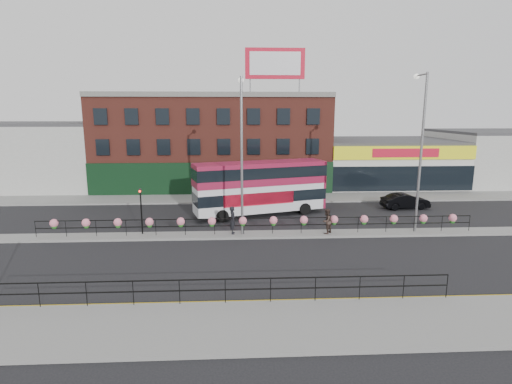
{
  "coord_description": "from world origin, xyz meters",
  "views": [
    {
      "loc": [
        -1.45,
        -26.48,
        8.41
      ],
      "look_at": [
        0.0,
        3.0,
        2.5
      ],
      "focal_mm": 28.0,
      "sensor_mm": 36.0,
      "label": 1
    }
  ],
  "objects_px": {
    "double_decker_bus": "(261,183)",
    "pedestrian_a": "(233,220)",
    "lamp_column_west": "(242,143)",
    "pedestrian_b": "(327,221)",
    "car": "(405,201)",
    "lamp_column_east": "(420,139)"
  },
  "relations": [
    {
      "from": "double_decker_bus",
      "to": "lamp_column_east",
      "type": "bearing_deg",
      "value": -26.84
    },
    {
      "from": "double_decker_bus",
      "to": "pedestrian_b",
      "type": "bearing_deg",
      "value": -54.74
    },
    {
      "from": "pedestrian_b",
      "to": "lamp_column_east",
      "type": "xyz_separation_m",
      "value": [
        6.42,
        0.58,
        5.58
      ]
    },
    {
      "from": "pedestrian_b",
      "to": "lamp_column_west",
      "type": "distance_m",
      "value": 7.96
    },
    {
      "from": "pedestrian_b",
      "to": "lamp_column_east",
      "type": "height_order",
      "value": "lamp_column_east"
    },
    {
      "from": "pedestrian_a",
      "to": "pedestrian_b",
      "type": "relative_size",
      "value": 1.1
    },
    {
      "from": "double_decker_bus",
      "to": "car",
      "type": "distance_m",
      "value": 13.19
    },
    {
      "from": "pedestrian_a",
      "to": "lamp_column_east",
      "type": "bearing_deg",
      "value": -91.53
    },
    {
      "from": "double_decker_bus",
      "to": "lamp_column_west",
      "type": "distance_m",
      "value": 6.85
    },
    {
      "from": "pedestrian_a",
      "to": "pedestrian_b",
      "type": "xyz_separation_m",
      "value": [
        6.48,
        -0.29,
        -0.09
      ]
    },
    {
      "from": "double_decker_bus",
      "to": "lamp_column_east",
      "type": "relative_size",
      "value": 1.03
    },
    {
      "from": "pedestrian_a",
      "to": "lamp_column_west",
      "type": "xyz_separation_m",
      "value": [
        0.64,
        0.15,
        5.31
      ]
    },
    {
      "from": "double_decker_bus",
      "to": "lamp_column_east",
      "type": "distance_m",
      "value": 12.55
    },
    {
      "from": "pedestrian_a",
      "to": "lamp_column_east",
      "type": "relative_size",
      "value": 0.18
    },
    {
      "from": "pedestrian_a",
      "to": "lamp_column_west",
      "type": "distance_m",
      "value": 5.35
    },
    {
      "from": "pedestrian_b",
      "to": "lamp_column_east",
      "type": "distance_m",
      "value": 8.53
    },
    {
      "from": "double_decker_bus",
      "to": "pedestrian_a",
      "type": "height_order",
      "value": "double_decker_bus"
    },
    {
      "from": "double_decker_bus",
      "to": "car",
      "type": "xyz_separation_m",
      "value": [
        12.95,
        1.47,
        -2.03
      ]
    },
    {
      "from": "lamp_column_west",
      "to": "pedestrian_b",
      "type": "bearing_deg",
      "value": -4.3
    },
    {
      "from": "car",
      "to": "double_decker_bus",
      "type": "bearing_deg",
      "value": 91.47
    },
    {
      "from": "lamp_column_east",
      "to": "pedestrian_b",
      "type": "bearing_deg",
      "value": -174.81
    },
    {
      "from": "pedestrian_b",
      "to": "lamp_column_west",
      "type": "relative_size",
      "value": 0.17
    }
  ]
}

